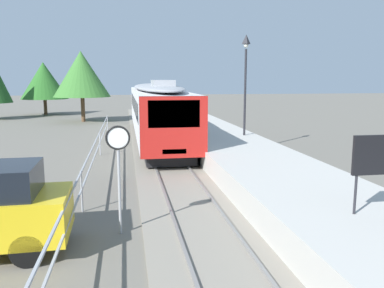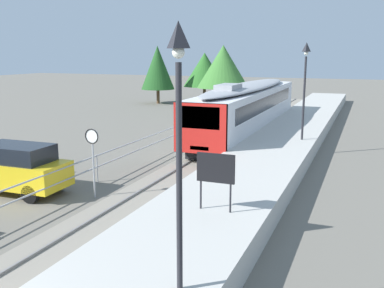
{
  "view_description": "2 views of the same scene",
  "coord_description": "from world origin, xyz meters",
  "px_view_note": "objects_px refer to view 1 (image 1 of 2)",
  "views": [
    {
      "loc": [
        -1.95,
        0.33,
        3.92
      ],
      "look_at": [
        0.4,
        14.18,
        1.6
      ],
      "focal_mm": 36.76,
      "sensor_mm": 36.0,
      "label": 1
    },
    {
      "loc": [
        7.74,
        -4.17,
        5.66
      ],
      "look_at": [
        0.4,
        14.18,
        1.6
      ],
      "focal_mm": 41.35,
      "sensor_mm": 36.0,
      "label": 2
    }
  ],
  "objects_px": {
    "commuter_train": "(156,107)",
    "platform_lamp_mid_platform": "(246,66)",
    "platform_notice_board": "(377,158)",
    "speed_limit_sign": "(118,153)"
  },
  "relations": [
    {
      "from": "commuter_train",
      "to": "platform_notice_board",
      "type": "height_order",
      "value": "commuter_train"
    },
    {
      "from": "commuter_train",
      "to": "platform_lamp_mid_platform",
      "type": "height_order",
      "value": "platform_lamp_mid_platform"
    },
    {
      "from": "commuter_train",
      "to": "platform_notice_board",
      "type": "bearing_deg",
      "value": -78.38
    },
    {
      "from": "commuter_train",
      "to": "speed_limit_sign",
      "type": "relative_size",
      "value": 6.8
    },
    {
      "from": "platform_lamp_mid_platform",
      "to": "platform_notice_board",
      "type": "bearing_deg",
      "value": -93.74
    },
    {
      "from": "platform_notice_board",
      "to": "speed_limit_sign",
      "type": "xyz_separation_m",
      "value": [
        -5.75,
        1.93,
        -0.06
      ]
    },
    {
      "from": "platform_lamp_mid_platform",
      "to": "platform_notice_board",
      "type": "relative_size",
      "value": 2.97
    },
    {
      "from": "platform_lamp_mid_platform",
      "to": "speed_limit_sign",
      "type": "distance_m",
      "value": 12.85
    },
    {
      "from": "commuter_train",
      "to": "platform_notice_board",
      "type": "xyz_separation_m",
      "value": [
        3.59,
        -17.46,
        0.04
      ]
    },
    {
      "from": "commuter_train",
      "to": "speed_limit_sign",
      "type": "height_order",
      "value": "commuter_train"
    }
  ]
}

